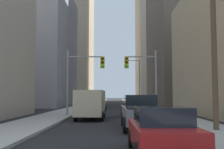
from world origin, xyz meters
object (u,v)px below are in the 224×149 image
(pickup_truck_grey, at_px, (141,112))
(traffic_signal_near_left, at_px, (84,72))
(traffic_signal_near_right, at_px, (143,72))
(sedan_white, at_px, (99,104))
(cargo_van_beige, at_px, (91,103))
(sedan_maroon, at_px, (132,108))
(sedan_red, at_px, (162,131))

(pickup_truck_grey, bearing_deg, traffic_signal_near_left, 114.81)
(traffic_signal_near_right, bearing_deg, traffic_signal_near_left, 180.00)
(sedan_white, xyz_separation_m, traffic_signal_near_right, (4.63, -12.80, 3.23))
(cargo_van_beige, distance_m, sedan_white, 16.06)
(traffic_signal_near_left, height_order, traffic_signal_near_right, same)
(cargo_van_beige, xyz_separation_m, sedan_maroon, (3.42, 2.54, -0.52))
(pickup_truck_grey, height_order, traffic_signal_near_left, traffic_signal_near_left)
(sedan_red, height_order, sedan_maroon, same)
(pickup_truck_grey, xyz_separation_m, cargo_van_beige, (-3.37, 6.12, 0.35))
(traffic_signal_near_left, bearing_deg, sedan_red, -75.29)
(pickup_truck_grey, xyz_separation_m, sedan_red, (-0.04, -6.96, -0.16))
(sedan_red, bearing_deg, pickup_truck_grey, 89.65)
(sedan_maroon, bearing_deg, traffic_signal_near_right, 35.67)
(sedan_white, height_order, traffic_signal_near_right, traffic_signal_near_right)
(sedan_white, bearing_deg, traffic_signal_near_left, -93.27)
(sedan_red, xyz_separation_m, sedan_white, (-3.56, 29.13, 0.00))
(cargo_van_beige, relative_size, traffic_signal_near_right, 0.87)
(sedan_red, distance_m, sedan_white, 29.34)
(pickup_truck_grey, xyz_separation_m, traffic_signal_near_left, (-4.33, 9.37, 3.09))
(traffic_signal_near_left, bearing_deg, traffic_signal_near_right, -0.00)
(traffic_signal_near_right, bearing_deg, sedan_red, -93.76)
(sedan_maroon, distance_m, traffic_signal_near_left, 5.50)
(sedan_maroon, bearing_deg, cargo_van_beige, -143.39)
(sedan_red, relative_size, sedan_white, 1.01)
(sedan_red, bearing_deg, traffic_signal_near_left, 104.71)
(traffic_signal_near_left, bearing_deg, cargo_van_beige, -73.60)
(pickup_truck_grey, relative_size, cargo_van_beige, 1.03)
(pickup_truck_grey, bearing_deg, sedan_white, 99.22)
(sedan_red, distance_m, traffic_signal_near_right, 16.68)
(sedan_white, bearing_deg, sedan_red, -83.04)
(pickup_truck_grey, bearing_deg, sedan_maroon, 89.68)
(cargo_van_beige, distance_m, sedan_maroon, 4.29)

